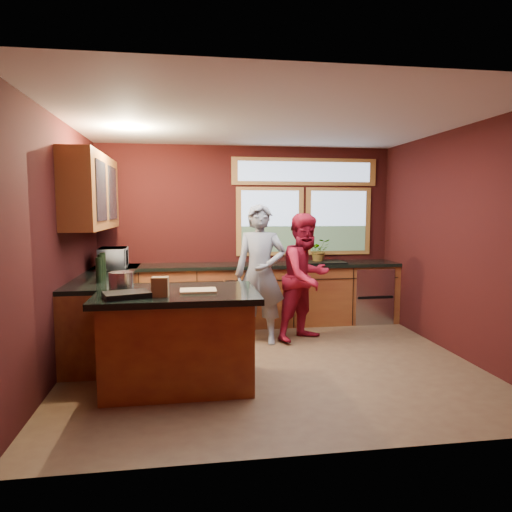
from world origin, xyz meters
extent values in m
plane|color=brown|center=(0.00, 0.00, 0.00)|extent=(4.50, 4.50, 0.00)
cube|color=black|center=(0.00, 2.00, 1.35)|extent=(4.50, 0.02, 2.70)
cube|color=black|center=(0.00, -2.00, 1.35)|extent=(4.50, 0.02, 2.70)
cube|color=black|center=(-2.25, 0.00, 1.35)|extent=(0.02, 4.00, 2.70)
cube|color=black|center=(2.25, 0.00, 1.35)|extent=(0.02, 4.00, 2.70)
cube|color=silver|center=(0.00, 0.00, 2.70)|extent=(4.50, 4.00, 0.02)
cube|color=#8A9FBF|center=(0.35, 1.99, 1.55)|extent=(1.06, 0.02, 1.06)
cube|color=#8A9FBF|center=(1.45, 1.99, 1.55)|extent=(1.06, 0.02, 1.06)
cube|color=#9A642C|center=(0.90, 1.99, 2.32)|extent=(2.30, 0.02, 0.42)
cube|color=#5D2416|center=(-2.07, 0.85, 1.95)|extent=(0.36, 1.80, 0.90)
cube|color=#5D2416|center=(0.00, 1.70, 0.44)|extent=(4.50, 0.60, 0.88)
cube|color=black|center=(0.00, 1.69, 0.91)|extent=(4.50, 0.64, 0.05)
cube|color=#B7B7BC|center=(1.85, 1.68, 0.42)|extent=(0.60, 0.58, 0.85)
cube|color=black|center=(1.10, 1.66, 0.91)|extent=(0.66, 0.46, 0.05)
cube|color=#5D2416|center=(-1.95, 0.85, 0.44)|extent=(0.60, 2.30, 0.88)
cube|color=black|center=(-1.94, 0.85, 0.91)|extent=(0.64, 2.30, 0.05)
cube|color=#5D2416|center=(-1.03, -0.53, 0.44)|extent=(1.40, 0.90, 0.88)
cube|color=black|center=(-1.03, -0.53, 0.92)|extent=(1.55, 1.05, 0.06)
imported|color=slate|center=(0.00, 0.78, 0.90)|extent=(0.75, 0.58, 1.81)
imported|color=maroon|center=(0.62, 0.83, 0.84)|extent=(1.03, 0.98, 1.69)
imported|color=#999999|center=(-1.92, 1.36, 1.08)|extent=(0.38, 0.54, 0.29)
imported|color=#999999|center=(1.07, 1.75, 1.11)|extent=(0.32, 0.28, 0.36)
cylinder|color=white|center=(0.74, 1.70, 1.07)|extent=(0.12, 0.12, 0.28)
cube|color=tan|center=(-0.83, -0.58, 0.95)|extent=(0.35, 0.25, 0.02)
cylinder|color=#A8A9AD|center=(-1.58, -0.38, 1.03)|extent=(0.24, 0.24, 0.18)
cube|color=brown|center=(-1.18, -0.78, 1.03)|extent=(0.16, 0.13, 0.18)
cube|color=black|center=(-1.48, -0.78, 0.97)|extent=(0.47, 0.39, 0.05)
camera|label=1|loc=(-0.92, -4.99, 1.75)|focal=32.00mm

